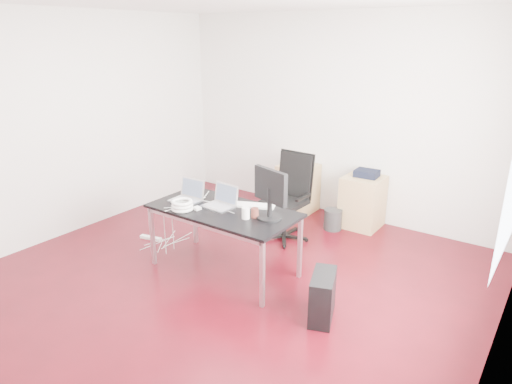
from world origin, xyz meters
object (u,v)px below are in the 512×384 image
Objects in this scene: office_chair at (289,192)px; filing_cabinet_left at (298,188)px; pc_tower at (323,297)px; desk at (223,214)px; filing_cabinet_right at (362,202)px.

filing_cabinet_left is (-0.37, 0.88, -0.26)m from office_chair.
filing_cabinet_left reaches higher than pc_tower.
desk is at bearing 152.12° from pc_tower.
filing_cabinet_right is at bearing 70.36° from desk.
filing_cabinet_right is at bearing 0.00° from filing_cabinet_left.
desk is 2.29× the size of filing_cabinet_right.
filing_cabinet_right is 1.56× the size of pc_tower.
desk is 1.18m from office_chair.
office_chair is 2.40× the size of pc_tower.
pc_tower is (1.20, -1.35, -0.39)m from office_chair.
filing_cabinet_left is at bearing 180.00° from filing_cabinet_right.
pc_tower is at bearing -75.72° from filing_cabinet_right.
desk is 1.48× the size of office_chair.
pc_tower is (0.57, -2.23, -0.13)m from filing_cabinet_right.
office_chair is 1.11m from filing_cabinet_right.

